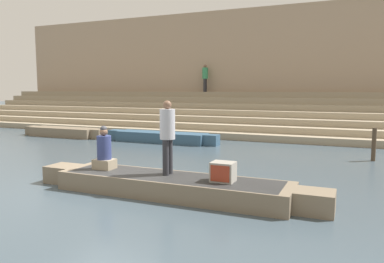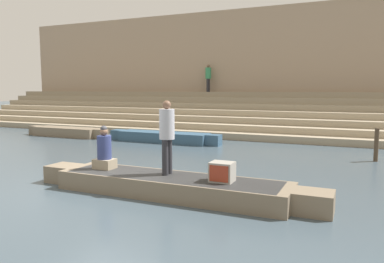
% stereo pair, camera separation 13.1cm
% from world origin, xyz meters
% --- Properties ---
extents(ground_plane, '(120.00, 120.00, 0.00)m').
position_xyz_m(ground_plane, '(0.00, 0.00, 0.00)').
color(ground_plane, '#3D4C56').
extents(ghat_steps, '(36.00, 5.32, 2.25)m').
position_xyz_m(ghat_steps, '(0.00, 12.81, 0.80)').
color(ghat_steps, gray).
rests_on(ghat_steps, ground).
extents(back_wall, '(34.20, 1.28, 7.20)m').
position_xyz_m(back_wall, '(0.00, 15.31, 3.57)').
color(back_wall, tan).
rests_on(back_wall, ground).
extents(rowboat_main, '(7.00, 1.38, 0.44)m').
position_xyz_m(rowboat_main, '(1.87, -0.01, 0.23)').
color(rowboat_main, '#756651').
rests_on(rowboat_main, ground).
extents(person_standing, '(0.35, 0.35, 1.71)m').
position_xyz_m(person_standing, '(1.71, 0.13, 1.42)').
color(person_standing, '#28282D').
rests_on(person_standing, rowboat_main).
extents(person_rowing, '(0.49, 0.39, 1.08)m').
position_xyz_m(person_rowing, '(-0.01, 0.06, 0.86)').
color(person_rowing, gray).
rests_on(person_rowing, rowboat_main).
extents(tv_set, '(0.49, 0.42, 0.42)m').
position_xyz_m(tv_set, '(3.11, -0.01, 0.65)').
color(tv_set, '#9E998E').
rests_on(tv_set, rowboat_main).
extents(moored_boat_shore, '(5.48, 1.02, 0.46)m').
position_xyz_m(moored_boat_shore, '(-2.38, 7.49, 0.25)').
color(moored_boat_shore, '#33516B').
rests_on(moored_boat_shore, ground).
extents(moored_boat_distant, '(4.76, 1.02, 0.46)m').
position_xyz_m(moored_boat_distant, '(-7.92, 7.35, 0.25)').
color(moored_boat_distant, '#756651').
rests_on(moored_boat_distant, ground).
extents(mooring_post, '(0.14, 0.14, 1.12)m').
position_xyz_m(mooring_post, '(6.30, 6.36, 0.56)').
color(mooring_post, '#473828').
rests_on(mooring_post, ground).
extents(person_on_steps, '(0.36, 0.36, 1.68)m').
position_xyz_m(person_on_steps, '(-2.91, 14.33, 3.21)').
color(person_on_steps, '#28282D').
rests_on(person_on_steps, ghat_steps).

